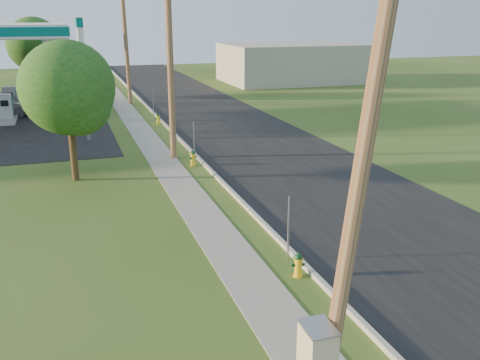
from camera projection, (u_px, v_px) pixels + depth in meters
The scene contains 21 objects.
ground_plane at pixel (351, 338), 12.09m from camera, with size 140.00×140.00×0.00m, color #2C4914.
road at pixel (326, 188), 22.50m from camera, with size 8.00×120.00×0.02m, color black.
curb at pixel (236, 196), 21.28m from camera, with size 0.15×120.00×0.15m, color #A09C93.
sidewalk at pixel (193, 202), 20.78m from camera, with size 1.50×120.00×0.03m, color gray.
utility_pole_near at pixel (365, 143), 9.58m from camera, with size 1.40×0.32×9.48m.
utility_pole_mid at pixel (170, 59), 25.86m from camera, with size 1.40×0.32×9.80m.
utility_pole_far at pixel (126, 44), 42.23m from camera, with size 1.40×0.32×9.50m.
sign_post_near at pixel (289, 229), 15.67m from camera, with size 0.05×0.04×2.00m, color gray.
sign_post_mid at pixel (194, 142), 26.38m from camera, with size 0.05×0.04×2.00m, color gray.
sign_post_far at pixel (153, 104), 37.44m from camera, with size 0.05×0.04×2.00m, color gray.
fuel_pump_ne at pixel (6, 111), 36.24m from camera, with size 1.20×3.20×1.90m.
fuel_pump_se at pixel (10, 102), 39.87m from camera, with size 1.20×3.20×1.90m.
price_pylon at pixel (81, 44), 29.54m from camera, with size 0.34×2.04×6.85m.
distant_building at pixel (291, 63), 57.69m from camera, with size 14.00×10.00×4.00m, color gray.
tree_verge at pixel (70, 92), 22.48m from camera, with size 3.99×3.99×6.05m.
tree_lot at pixel (35, 47), 45.00m from camera, with size 4.53×4.53×6.87m.
hydrant_near at pixel (298, 265), 14.85m from camera, with size 0.37×0.33×0.72m.
hydrant_mid at pixel (193, 158), 25.81m from camera, with size 0.40×0.36×0.78m.
hydrant_far at pixel (158, 119), 35.63m from camera, with size 0.37×0.33×0.71m.
utility_cabinet at pixel (317, 356), 10.38m from camera, with size 0.61×0.79×1.32m.
car_silver at pixel (3, 104), 38.65m from camera, with size 1.98×4.91×1.67m, color #B7BABF.
Camera 1 is at (-5.66, -9.17, 7.02)m, focal length 40.00 mm.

